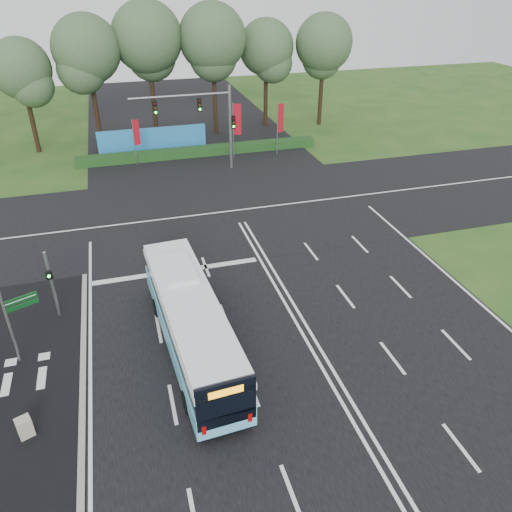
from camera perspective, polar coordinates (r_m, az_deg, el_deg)
The scene contains 16 objects.
ground at distance 26.02m, azimuth 3.55°, elevation -5.85°, with size 120.00×120.00×0.00m, color #234D19.
road_main at distance 26.01m, azimuth 3.55°, elevation -5.82°, with size 20.00×120.00×0.04m, color black.
road_cross at distance 35.95m, azimuth -2.74°, elevation 5.15°, with size 120.00×14.00×0.05m, color black.
bike_path at distance 23.26m, azimuth -25.20°, elevation -14.55°, with size 5.00×18.00×0.06m, color black.
kerb_strip at distance 22.82m, azimuth -19.18°, elevation -13.90°, with size 0.25×18.00×0.12m, color gray.
city_bus at distance 22.58m, azimuth -7.46°, elevation -7.51°, with size 3.03×11.14×3.16m.
pedestrian_signal at distance 26.14m, azimuth -22.34°, elevation -2.84°, with size 0.35×0.43×3.71m.
street_sign at distance 23.81m, azimuth -25.81°, elevation -6.21°, with size 1.35×0.63×3.73m.
utility_cabinet at distance 21.47m, azimuth -24.90°, elevation -17.37°, with size 0.53×0.45×0.89m, color #AEA68C.
banner_flag_left at distance 45.08m, azimuth -13.56°, elevation 13.29°, with size 0.58×0.23×4.07m.
banner_flag_mid at distance 45.21m, azimuth -2.29°, elevation 14.94°, with size 0.73×0.22×5.06m.
banner_flag_right at distance 46.32m, azimuth 2.73°, elevation 15.10°, with size 0.67×0.29×4.79m.
traffic_light_gantry at distance 42.24m, azimuth -5.44°, elevation 15.66°, with size 8.41×0.28×7.00m.
hedge at distance 47.21m, azimuth -6.41°, elevation 11.80°, with size 22.00×1.20×0.80m, color #183B15.
blue_hoarding at distance 48.91m, azimuth -11.73°, elevation 12.89°, with size 10.00×0.30×2.20m, color #237ABD.
eucalyptus_row at distance 51.55m, azimuth -10.91°, elevation 22.40°, with size 40.60×7.92×12.74m.
Camera 1 is at (-7.31, -19.66, 15.41)m, focal length 35.00 mm.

